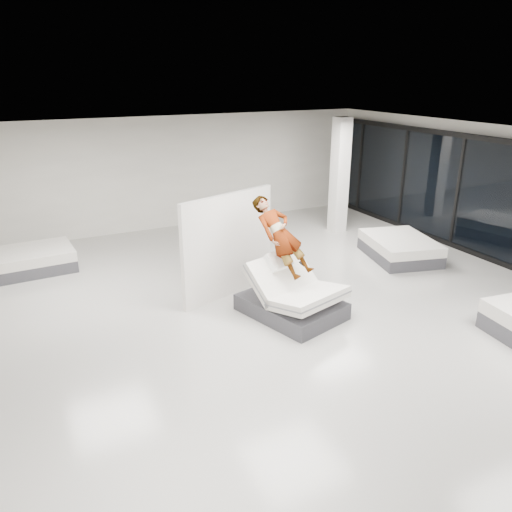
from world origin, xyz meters
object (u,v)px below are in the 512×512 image
divider_panel (228,245)px  person (281,251)px  column (340,176)px  flat_bed_right_far (400,248)px  hero_bed (292,298)px  flat_bed_left_far (31,260)px  remote (302,264)px

divider_panel → person: bearing=-80.6°
column → flat_bed_right_far: bearing=-88.6°
divider_panel → flat_bed_right_far: divider_panel is taller
hero_bed → flat_bed_left_far: hero_bed is taller
divider_panel → flat_bed_left_far: size_ratio=1.23×
flat_bed_right_far → column: size_ratio=0.68×
person → remote: bearing=-57.8°
hero_bed → column: bearing=46.5°
person → column: column is taller
person → divider_panel: 1.25m
remote → flat_bed_left_far: 6.47m
person → divider_panel: (-0.59, 1.10, -0.13)m
flat_bed_left_far → person: bearing=-46.0°
flat_bed_right_far → person: bearing=-163.6°
person → remote: (0.31, -0.28, -0.20)m
divider_panel → flat_bed_left_far: 4.89m
remote → flat_bed_left_far: bearing=118.3°
person → divider_panel: divider_panel is taller
person → divider_panel: bearing=102.5°
person → flat_bed_right_far: size_ratio=0.78×
divider_panel → column: size_ratio=0.73×
hero_bed → divider_panel: divider_panel is taller
flat_bed_left_far → divider_panel: bearing=-42.1°
flat_bed_left_far → column: 8.26m
remote → flat_bed_right_far: size_ratio=0.06×
remote → divider_panel: divider_panel is taller
hero_bed → remote: hero_bed is taller
remote → flat_bed_right_far: remote is taller
hero_bed → person: (-0.09, 0.32, 0.84)m
person → flat_bed_left_far: bearing=118.0°
remote → column: 5.48m
hero_bed → divider_panel: 1.72m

